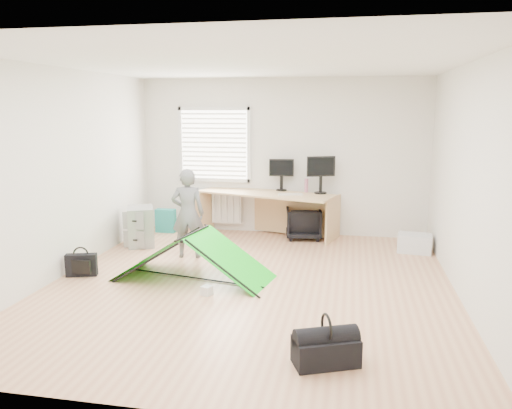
% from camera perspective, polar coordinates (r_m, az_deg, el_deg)
% --- Properties ---
extents(ground, '(5.50, 5.50, 0.00)m').
position_cam_1_polar(ground, '(6.36, -0.69, -9.10)').
color(ground, tan).
rests_on(ground, ground).
extents(back_wall, '(5.00, 0.02, 2.70)m').
position_cam_1_polar(back_wall, '(8.73, 2.94, 5.45)').
color(back_wall, silver).
rests_on(back_wall, ground).
extents(window, '(1.20, 0.06, 1.20)m').
position_cam_1_polar(window, '(8.92, -4.80, 6.83)').
color(window, silver).
rests_on(window, back_wall).
extents(radiator, '(1.00, 0.12, 0.60)m').
position_cam_1_polar(radiator, '(9.03, -4.75, -0.17)').
color(radiator, silver).
rests_on(radiator, back_wall).
extents(desk, '(2.41, 1.33, 0.78)m').
position_cam_1_polar(desk, '(8.50, 1.16, -1.23)').
color(desk, tan).
rests_on(desk, ground).
extents(filing_cabinet, '(0.59, 0.65, 0.63)m').
position_cam_1_polar(filing_cabinet, '(8.26, -13.03, -2.43)').
color(filing_cabinet, gray).
rests_on(filing_cabinet, ground).
extents(monitor_left, '(0.43, 0.13, 0.40)m').
position_cam_1_polar(monitor_left, '(8.62, 2.93, 2.92)').
color(monitor_left, black).
rests_on(monitor_left, desk).
extents(monitor_right, '(0.48, 0.28, 0.46)m').
position_cam_1_polar(monitor_right, '(8.38, 7.41, 2.81)').
color(monitor_right, black).
rests_on(monitor_right, desk).
extents(keyboard, '(0.42, 0.24, 0.02)m').
position_cam_1_polar(keyboard, '(8.22, 3.97, 1.15)').
color(keyboard, beige).
rests_on(keyboard, desk).
extents(thermos, '(0.07, 0.07, 0.23)m').
position_cam_1_polar(thermos, '(8.51, 5.77, 2.18)').
color(thermos, '#B36481').
rests_on(thermos, desk).
extents(office_chair, '(0.66, 0.67, 0.54)m').
position_cam_1_polar(office_chair, '(8.51, 5.44, -2.11)').
color(office_chair, black).
rests_on(office_chair, ground).
extents(person, '(0.53, 0.40, 1.32)m').
position_cam_1_polar(person, '(7.39, -7.79, -1.03)').
color(person, slate).
rests_on(person, ground).
extents(kite, '(2.10, 1.22, 0.61)m').
position_cam_1_polar(kite, '(6.52, -7.21, -5.88)').
color(kite, '#14D71B').
rests_on(kite, ground).
extents(storage_crate, '(0.54, 0.41, 0.28)m').
position_cam_1_polar(storage_crate, '(8.08, 17.66, -4.23)').
color(storage_crate, silver).
rests_on(storage_crate, ground).
extents(tote_bag, '(0.35, 0.16, 0.42)m').
position_cam_1_polar(tote_bag, '(9.06, -10.28, -1.83)').
color(tote_bag, teal).
rests_on(tote_bag, ground).
extents(laptop_bag, '(0.42, 0.23, 0.30)m').
position_cam_1_polar(laptop_bag, '(7.01, -19.33, -6.54)').
color(laptop_bag, black).
rests_on(laptop_bag, ground).
extents(white_box, '(0.14, 0.14, 0.11)m').
position_cam_1_polar(white_box, '(6.03, -5.65, -9.76)').
color(white_box, silver).
rests_on(white_box, ground).
extents(duffel_bag, '(0.62, 0.47, 0.24)m').
position_cam_1_polar(duffel_bag, '(4.52, 7.98, -16.28)').
color(duffel_bag, black).
rests_on(duffel_bag, ground).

